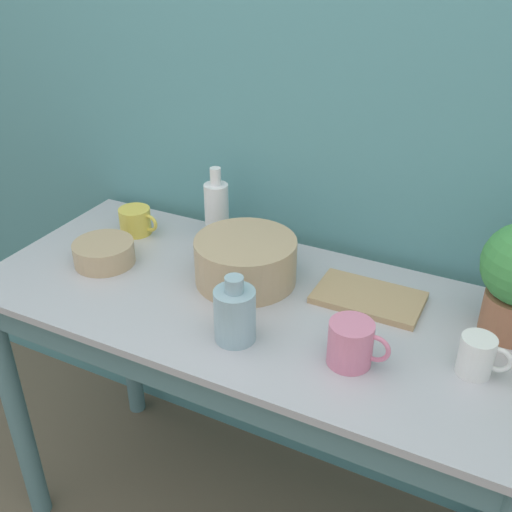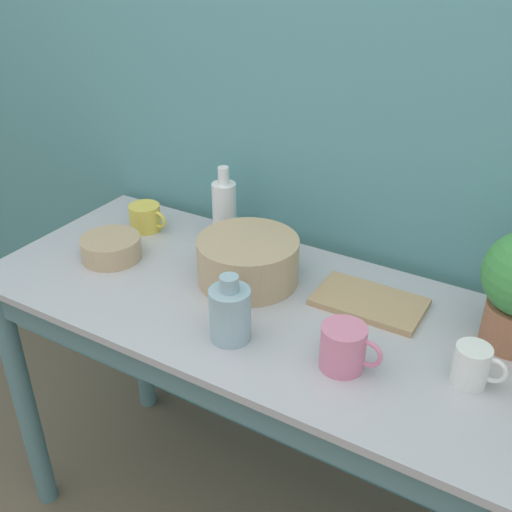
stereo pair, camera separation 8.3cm
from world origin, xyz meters
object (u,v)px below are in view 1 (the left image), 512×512
(bowl_wash_large, at_px, (246,261))
(bottle_tall, at_px, (217,211))
(mug_yellow, at_px, (136,221))
(mug_pink, at_px, (351,343))
(bowl_small_tan, at_px, (104,253))
(bottle_short, at_px, (235,314))
(mug_white, at_px, (478,356))
(tray_board, at_px, (368,298))

(bowl_wash_large, relative_size, bottle_tall, 1.17)
(bottle_tall, xyz_separation_m, mug_yellow, (-0.23, -0.07, -0.05))
(mug_pink, height_order, bowl_small_tan, mug_pink)
(bowl_wash_large, height_order, bottle_tall, bottle_tall)
(bowl_wash_large, xyz_separation_m, bottle_short, (0.09, -0.22, 0.01))
(bottle_tall, distance_m, mug_pink, 0.62)
(mug_yellow, bearing_deg, mug_white, -11.05)
(bottle_short, relative_size, tray_board, 0.61)
(bottle_tall, distance_m, tray_board, 0.50)
(bottle_tall, height_order, mug_white, bottle_tall)
(mug_pink, relative_size, bowl_small_tan, 0.81)
(mug_white, distance_m, bowl_small_tan, 0.96)
(mug_white, xyz_separation_m, tray_board, (-0.27, 0.16, -0.04))
(tray_board, bearing_deg, mug_yellow, 177.08)
(bowl_wash_large, distance_m, mug_pink, 0.39)
(bowl_wash_large, xyz_separation_m, mug_yellow, (-0.41, 0.09, -0.02))
(bottle_short, bearing_deg, bowl_small_tan, 164.27)
(bowl_small_tan, bearing_deg, mug_yellow, 99.08)
(mug_yellow, xyz_separation_m, mug_pink, (0.75, -0.28, 0.01))
(mug_white, relative_size, tray_board, 0.41)
(mug_white, bearing_deg, bowl_wash_large, 169.75)
(mug_yellow, bearing_deg, bowl_small_tan, -80.92)
(mug_pink, bearing_deg, bowl_small_tan, 172.38)
(bottle_tall, bearing_deg, bowl_small_tan, -129.69)
(bottle_tall, distance_m, mug_white, 0.80)
(bottle_tall, height_order, tray_board, bottle_tall)
(bowl_wash_large, height_order, bottle_short, bottle_short)
(mug_pink, relative_size, mug_white, 1.25)
(mug_yellow, xyz_separation_m, bowl_small_tan, (0.03, -0.18, -0.01))
(mug_yellow, height_order, tray_board, mug_yellow)
(bowl_wash_large, distance_m, bottle_tall, 0.23)
(mug_pink, bearing_deg, mug_white, 19.33)
(mug_white, bearing_deg, mug_pink, -160.67)
(bottle_tall, bearing_deg, mug_pink, -33.71)
(bowl_wash_large, bearing_deg, tray_board, 9.46)
(bowl_small_tan, bearing_deg, mug_white, -0.79)
(bowl_small_tan, xyz_separation_m, tray_board, (0.68, 0.14, -0.02))
(bottle_short, bearing_deg, tray_board, 51.72)
(bowl_small_tan, bearing_deg, tray_board, 11.79)
(bowl_small_tan, bearing_deg, mug_pink, -7.62)
(bottle_tall, xyz_separation_m, mug_pink, (0.51, -0.34, -0.04))
(bottle_tall, relative_size, bowl_small_tan, 1.36)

